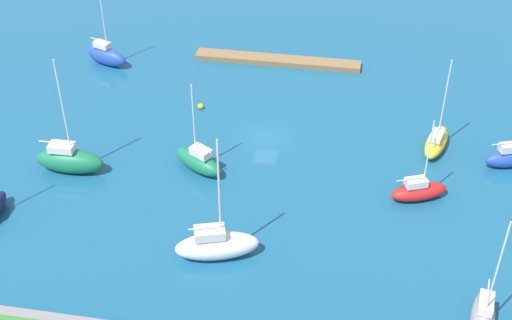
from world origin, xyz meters
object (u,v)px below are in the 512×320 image
sailboat_yellow_west_end (436,141)px  sailboat_blue_off_beacon (510,157)px  sailboat_red_far_south (419,191)px  sailboat_green_far_north (198,161)px  sailboat_blue_by_breakwater (106,55)px  mooring_buoy_yellow (201,106)px  pier_dock (278,60)px  sailboat_white_along_channel (217,245)px  sailboat_green_inner_mooring (69,160)px  sailboat_gray_lone_north (483,317)px

sailboat_yellow_west_end → sailboat_blue_off_beacon: bearing=-87.5°
sailboat_red_far_south → sailboat_green_far_north: bearing=155.0°
sailboat_blue_by_breakwater → mooring_buoy_yellow: 16.15m
sailboat_green_far_north → sailboat_red_far_south: 21.61m
pier_dock → sailboat_green_far_north: 23.87m
sailboat_green_far_north → sailboat_blue_by_breakwater: sailboat_blue_by_breakwater is taller
pier_dock → sailboat_red_far_south: size_ratio=2.36×
sailboat_white_along_channel → mooring_buoy_yellow: bearing=89.5°
sailboat_white_along_channel → sailboat_red_far_south: size_ratio=1.39×
sailboat_green_inner_mooring → mooring_buoy_yellow: size_ratio=18.97×
pier_dock → sailboat_white_along_channel: 35.11m
sailboat_red_far_south → sailboat_blue_by_breakwater: sailboat_blue_by_breakwater is taller
sailboat_white_along_channel → sailboat_green_far_north: bearing=93.5°
sailboat_green_far_north → sailboat_blue_by_breakwater: 25.35m
sailboat_green_inner_mooring → mooring_buoy_yellow: 16.91m
pier_dock → sailboat_white_along_channel: size_ratio=1.69×
sailboat_red_far_south → sailboat_yellow_west_end: 8.70m
sailboat_blue_off_beacon → mooring_buoy_yellow: 33.58m
sailboat_blue_off_beacon → sailboat_white_along_channel: 31.65m
sailboat_gray_lone_north → mooring_buoy_yellow: size_ratio=16.65×
sailboat_green_far_north → sailboat_gray_lone_north: size_ratio=0.88×
sailboat_gray_lone_north → mooring_buoy_yellow: 39.39m
sailboat_blue_off_beacon → pier_dock: bearing=126.7°
pier_dock → sailboat_yellow_west_end: (-18.95, 15.76, 0.67)m
sailboat_blue_off_beacon → sailboat_yellow_west_end: 7.37m
sailboat_yellow_west_end → mooring_buoy_yellow: size_ratio=15.53×
sailboat_red_far_south → sailboat_green_inner_mooring: (34.19, 1.47, 0.41)m
sailboat_blue_off_beacon → sailboat_gray_lone_north: sailboat_gray_lone_north is taller
sailboat_red_far_south → sailboat_green_inner_mooring: size_ratio=0.70×
sailboat_yellow_west_end → mooring_buoy_yellow: (25.98, -3.54, -0.66)m
sailboat_green_far_north → sailboat_yellow_west_end: 24.72m
sailboat_blue_off_beacon → sailboat_white_along_channel: sailboat_white_along_channel is taller
sailboat_gray_lone_north → sailboat_blue_off_beacon: bearing=177.5°
sailboat_white_along_channel → sailboat_red_far_south: bearing=15.1°
sailboat_white_along_channel → sailboat_gray_lone_north: (-21.81, 4.11, -0.29)m
sailboat_green_far_north → mooring_buoy_yellow: bearing=-46.0°
sailboat_green_far_north → sailboat_green_inner_mooring: size_ratio=0.77×
sailboat_white_along_channel → sailboat_gray_lone_north: sailboat_white_along_channel is taller
sailboat_gray_lone_north → sailboat_red_far_south: bearing=-153.7°
sailboat_green_inner_mooring → mooring_buoy_yellow: sailboat_green_inner_mooring is taller
sailboat_red_far_south → sailboat_yellow_west_end: bearing=54.5°
sailboat_white_along_channel → sailboat_yellow_west_end: 27.18m
pier_dock → sailboat_green_far_north: (4.56, 23.42, 0.84)m
sailboat_blue_by_breakwater → sailboat_green_far_north: bearing=-29.5°
sailboat_white_along_channel → mooring_buoy_yellow: (6.88, -22.88, -1.00)m
sailboat_yellow_west_end → sailboat_red_far_south: bearing=-177.0°
sailboat_red_far_south → sailboat_blue_by_breakwater: 43.01m
sailboat_white_along_channel → sailboat_red_far_south: (-17.18, -10.84, -0.37)m
sailboat_green_far_north → mooring_buoy_yellow: sailboat_green_far_north is taller
sailboat_white_along_channel → sailboat_red_far_south: sailboat_white_along_channel is taller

